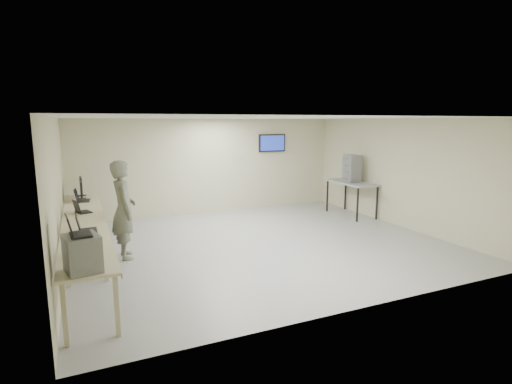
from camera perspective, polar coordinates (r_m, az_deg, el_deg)
name	(u,v)px	position (r m, az deg, el deg)	size (l,w,h in m)	color
room	(260,181)	(8.84, 0.57, 1.53)	(8.01, 7.01, 2.81)	#A0A0A0
workbench	(85,224)	(8.11, -23.26, -4.29)	(0.76, 6.00, 0.90)	beige
equipment_box	(82,253)	(5.38, -23.57, -8.04)	(0.38, 0.44, 0.46)	slate
laptop_on_box	(76,230)	(5.30, -24.36, -5.02)	(0.30, 0.36, 0.26)	black
laptop_0	(85,251)	(6.03, -23.29, -7.74)	(0.34, 0.37, 0.25)	black
laptop_1	(84,228)	(7.26, -23.39, -4.69)	(0.33, 0.40, 0.31)	black
laptop_2	(81,209)	(8.80, -23.78, -2.29)	(0.38, 0.40, 0.26)	black
laptop_3	(80,198)	(10.04, -23.80, -0.81)	(0.35, 0.41, 0.30)	black
monitor_near	(81,188)	(10.33, -23.70, 0.50)	(0.19, 0.43, 0.43)	black
monitor_far	(81,185)	(10.75, -23.73, 0.96)	(0.21, 0.47, 0.47)	black
soldier	(124,210)	(8.37, -18.38, -2.43)	(0.72, 0.47, 1.97)	#5F674E
side_table	(352,184)	(11.92, 13.51, 1.09)	(0.77, 1.65, 0.99)	#969798
storage_bins	(352,168)	(11.85, 13.52, 3.30)	(0.37, 0.42, 0.79)	gray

